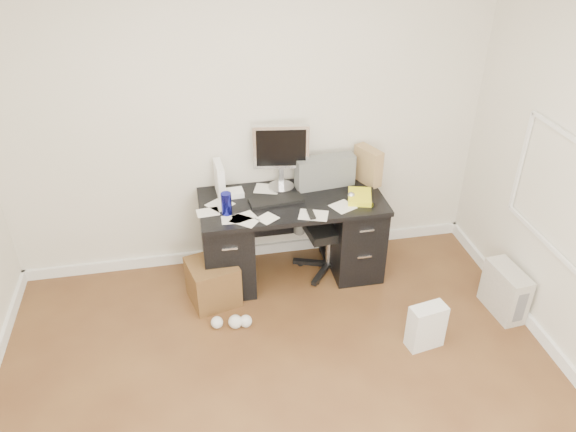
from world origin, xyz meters
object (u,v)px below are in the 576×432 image
object	(u,v)px
lcd_monitor	(281,157)
pc_tower	(505,291)
keyboard	(276,200)
office_chair	(330,220)
wicker_basket	(213,282)
desk	(292,235)

from	to	relation	value
lcd_monitor	pc_tower	world-z (taller)	lcd_monitor
keyboard	office_chair	world-z (taller)	office_chair
pc_tower	wicker_basket	distance (m)	2.33
pc_tower	office_chair	bearing A→B (deg)	141.00
office_chair	wicker_basket	xyz separation A→B (m)	(-1.03, -0.24, -0.32)
lcd_monitor	wicker_basket	size ratio (longest dim) A/B	1.56
keyboard	wicker_basket	distance (m)	0.84
desk	lcd_monitor	size ratio (longest dim) A/B	2.62
lcd_monitor	pc_tower	bearing A→B (deg)	-24.02
keyboard	office_chair	distance (m)	0.53
desk	pc_tower	distance (m)	1.77
lcd_monitor	wicker_basket	world-z (taller)	lcd_monitor
desk	lcd_monitor	bearing A→B (deg)	103.47
lcd_monitor	office_chair	bearing A→B (deg)	-18.56
pc_tower	keyboard	bearing A→B (deg)	149.58
pc_tower	wicker_basket	bearing A→B (deg)	160.38
lcd_monitor	pc_tower	xyz separation A→B (m)	(1.61, -1.01, -0.83)
office_chair	pc_tower	bearing A→B (deg)	-40.28
lcd_monitor	keyboard	bearing A→B (deg)	-102.23
desk	wicker_basket	size ratio (longest dim) A/B	4.07
keyboard	wicker_basket	bearing A→B (deg)	-164.61
desk	keyboard	world-z (taller)	keyboard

